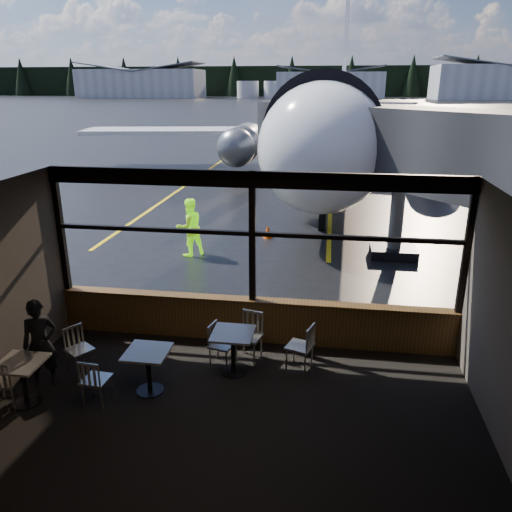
% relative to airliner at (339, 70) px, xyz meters
% --- Properties ---
extents(ground_plane, '(520.00, 520.00, 0.00)m').
position_rel_airliner_xyz_m(ground_plane, '(-1.67, 98.86, -5.77)').
color(ground_plane, black).
rests_on(ground_plane, ground).
extents(carpet_floor, '(8.00, 6.00, 0.01)m').
position_rel_airliner_xyz_m(carpet_floor, '(-1.67, -24.14, -5.76)').
color(carpet_floor, black).
rests_on(carpet_floor, ground).
extents(ceiling, '(8.00, 6.00, 0.04)m').
position_rel_airliner_xyz_m(ceiling, '(-1.67, -24.14, -2.27)').
color(ceiling, '#38332D').
rests_on(ceiling, ground).
extents(wall_back, '(8.00, 0.04, 3.50)m').
position_rel_airliner_xyz_m(wall_back, '(-1.67, -27.14, -4.02)').
color(wall_back, '#504740').
rests_on(wall_back, ground).
extents(window_sill, '(8.00, 0.28, 0.90)m').
position_rel_airliner_xyz_m(window_sill, '(-1.67, -21.14, -5.32)').
color(window_sill, '#4E3317').
rests_on(window_sill, ground).
extents(window_header, '(8.00, 0.18, 0.30)m').
position_rel_airliner_xyz_m(window_header, '(-1.67, -21.14, -2.42)').
color(window_header, black).
rests_on(window_header, ground).
extents(mullion_left, '(0.12, 0.12, 2.60)m').
position_rel_airliner_xyz_m(mullion_left, '(-5.62, -21.14, -3.57)').
color(mullion_left, black).
rests_on(mullion_left, ground).
extents(mullion_centre, '(0.12, 0.12, 2.60)m').
position_rel_airliner_xyz_m(mullion_centre, '(-1.67, -21.14, -3.57)').
color(mullion_centre, black).
rests_on(mullion_centre, ground).
extents(mullion_right, '(0.12, 0.12, 2.60)m').
position_rel_airliner_xyz_m(mullion_right, '(2.28, -21.14, -3.57)').
color(mullion_right, black).
rests_on(mullion_right, ground).
extents(window_transom, '(8.00, 0.10, 0.08)m').
position_rel_airliner_xyz_m(window_transom, '(-1.67, -21.14, -3.47)').
color(window_transom, black).
rests_on(window_transom, ground).
extents(airliner, '(32.75, 38.81, 11.53)m').
position_rel_airliner_xyz_m(airliner, '(0.00, 0.00, 0.00)').
color(airliner, white).
rests_on(airliner, ground_plane).
extents(jet_bridge, '(8.31, 10.16, 4.43)m').
position_rel_airliner_xyz_m(jet_bridge, '(1.93, -15.64, -3.55)').
color(jet_bridge, '#2A2A2C').
rests_on(jet_bridge, ground_plane).
extents(cafe_table_near, '(0.74, 0.74, 0.81)m').
position_rel_airliner_xyz_m(cafe_table_near, '(-1.83, -22.37, -5.36)').
color(cafe_table_near, '#9F9A92').
rests_on(cafe_table_near, carpet_floor).
extents(cafe_table_mid, '(0.71, 0.71, 0.79)m').
position_rel_airliner_xyz_m(cafe_table_mid, '(-3.14, -23.18, -5.37)').
color(cafe_table_mid, '#A19D94').
rests_on(cafe_table_mid, carpet_floor).
extents(cafe_table_left, '(0.71, 0.71, 0.78)m').
position_rel_airliner_xyz_m(cafe_table_left, '(-5.05, -23.80, -5.38)').
color(cafe_table_left, '#9D9890').
rests_on(cafe_table_left, carpet_floor).
extents(chair_near_e, '(0.64, 0.64, 0.93)m').
position_rel_airliner_xyz_m(chair_near_e, '(-0.65, -22.09, -5.30)').
color(chair_near_e, '#B2ADA1').
rests_on(chair_near_e, carpet_floor).
extents(chair_near_w, '(0.56, 0.56, 0.85)m').
position_rel_airliner_xyz_m(chair_near_w, '(-2.09, -22.18, -5.34)').
color(chair_near_w, beige).
rests_on(chair_near_w, carpet_floor).
extents(chair_near_n, '(0.63, 0.63, 0.95)m').
position_rel_airliner_xyz_m(chair_near_n, '(-1.62, -21.89, -5.29)').
color(chair_near_n, '#B6B1A4').
rests_on(chair_near_n, carpet_floor).
extents(chair_mid_s, '(0.50, 0.50, 0.86)m').
position_rel_airliner_xyz_m(chair_mid_s, '(-3.88, -23.61, -5.34)').
color(chair_mid_s, beige).
rests_on(chair_mid_s, carpet_floor).
extents(chair_mid_w, '(0.66, 0.66, 0.87)m').
position_rel_airliner_xyz_m(chair_mid_w, '(-4.60, -22.75, -5.33)').
color(chair_mid_w, '#AEA99D').
rests_on(chair_mid_w, carpet_floor).
extents(chair_left_s, '(0.54, 0.54, 0.89)m').
position_rel_airliner_xyz_m(chair_left_s, '(-5.30, -23.90, -5.32)').
color(chair_left_s, '#B5AFA3').
rests_on(chair_left_s, carpet_floor).
extents(passenger, '(0.69, 0.62, 1.59)m').
position_rel_airliner_xyz_m(passenger, '(-5.02, -23.24, -4.97)').
color(passenger, black).
rests_on(passenger, carpet_floor).
extents(ground_crew, '(1.09, 1.08, 1.77)m').
position_rel_airliner_xyz_m(ground_crew, '(-4.41, -16.02, -4.88)').
color(ground_crew, '#BFF219').
rests_on(ground_crew, ground_plane).
extents(cone_nose, '(0.32, 0.32, 0.44)m').
position_rel_airliner_xyz_m(cone_nose, '(-2.26, -13.90, -5.54)').
color(cone_nose, '#F04907').
rests_on(cone_nose, ground_plane).
extents(hangar_left, '(45.00, 18.00, 11.00)m').
position_rel_airliner_xyz_m(hangar_left, '(-71.67, 158.86, -0.27)').
color(hangar_left, silver).
rests_on(hangar_left, ground_plane).
extents(hangar_mid, '(38.00, 15.00, 10.00)m').
position_rel_airliner_xyz_m(hangar_mid, '(-1.67, 163.86, -0.77)').
color(hangar_mid, silver).
rests_on(hangar_mid, ground_plane).
extents(hangar_right, '(50.00, 20.00, 12.00)m').
position_rel_airliner_xyz_m(hangar_right, '(58.33, 156.86, 0.23)').
color(hangar_right, silver).
rests_on(hangar_right, ground_plane).
extents(fuel_tank_a, '(8.00, 8.00, 6.00)m').
position_rel_airliner_xyz_m(fuel_tank_a, '(-31.67, 160.86, -2.77)').
color(fuel_tank_a, silver).
rests_on(fuel_tank_a, ground_plane).
extents(fuel_tank_b, '(8.00, 8.00, 6.00)m').
position_rel_airliner_xyz_m(fuel_tank_b, '(-21.67, 160.86, -2.77)').
color(fuel_tank_b, silver).
rests_on(fuel_tank_b, ground_plane).
extents(fuel_tank_c, '(8.00, 8.00, 6.00)m').
position_rel_airliner_xyz_m(fuel_tank_c, '(-11.67, 160.86, -2.77)').
color(fuel_tank_c, silver).
rests_on(fuel_tank_c, ground_plane).
extents(treeline, '(360.00, 3.00, 12.00)m').
position_rel_airliner_xyz_m(treeline, '(-1.67, 188.86, 0.23)').
color(treeline, black).
rests_on(treeline, ground_plane).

